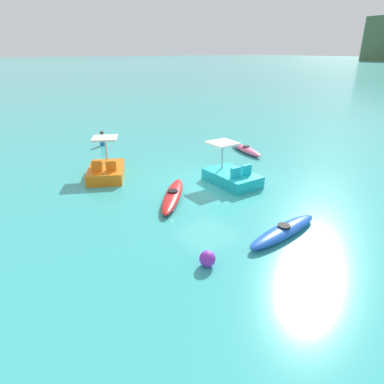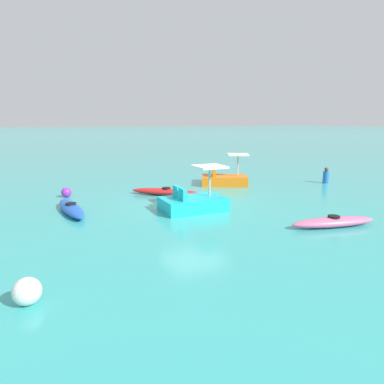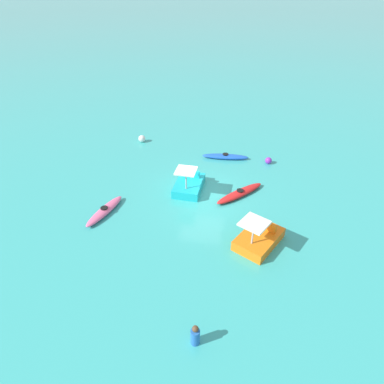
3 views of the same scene
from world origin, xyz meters
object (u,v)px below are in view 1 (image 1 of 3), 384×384
(kayak_red, at_px, (173,195))
(person_near_shore, at_px, (102,139))
(kayak_pink, at_px, (246,149))
(pedal_boat_cyan, at_px, (232,176))
(kayak_blue, at_px, (283,231))
(pedal_boat_orange, at_px, (106,170))
(buoy_purple, at_px, (207,259))

(kayak_red, relative_size, person_near_shore, 3.35)
(kayak_pink, bearing_deg, pedal_boat_cyan, -51.42)
(kayak_pink, bearing_deg, person_near_shore, -135.72)
(pedal_boat_cyan, bearing_deg, kayak_blue, -21.49)
(person_near_shore, bearing_deg, kayak_red, -5.40)
(kayak_red, relative_size, kayak_blue, 0.92)
(kayak_red, height_order, pedal_boat_orange, pedal_boat_orange)
(pedal_boat_cyan, bearing_deg, buoy_purple, -47.94)
(pedal_boat_orange, bearing_deg, kayak_pink, 84.35)
(buoy_purple, xyz_separation_m, person_near_shore, (-13.37, 2.47, 0.16))
(pedal_boat_orange, height_order, person_near_shore, pedal_boat_orange)
(kayak_blue, distance_m, kayak_pink, 9.23)
(pedal_boat_cyan, xyz_separation_m, pedal_boat_orange, (-3.89, -4.09, 0.00))
(pedal_boat_cyan, distance_m, buoy_purple, 6.16)
(kayak_pink, bearing_deg, kayak_red, -66.14)
(kayak_blue, bearing_deg, pedal_boat_cyan, 158.51)
(buoy_purple, bearing_deg, kayak_blue, 87.32)
(kayak_pink, height_order, buoy_purple, buoy_purple)
(kayak_red, distance_m, buoy_purple, 4.49)
(kayak_red, bearing_deg, pedal_boat_cyan, 88.73)
(pedal_boat_orange, xyz_separation_m, person_near_shore, (-5.35, 1.98, 0.05))
(kayak_red, relative_size, pedal_boat_orange, 1.04)
(kayak_red, xyz_separation_m, kayak_blue, (4.33, 1.29, 0.00))
(kayak_blue, xyz_separation_m, kayak_pink, (-7.36, 5.56, 0.00))
(kayak_red, height_order, pedal_boat_cyan, pedal_boat_cyan)
(kayak_blue, distance_m, buoy_purple, 2.90)
(pedal_boat_cyan, xyz_separation_m, person_near_shore, (-9.24, -2.11, 0.05))
(kayak_red, xyz_separation_m, kayak_pink, (-3.03, 6.86, 0.00))
(kayak_red, relative_size, kayak_pink, 1.00)
(pedal_boat_cyan, distance_m, person_near_shore, 9.48)
(kayak_red, distance_m, pedal_boat_cyan, 2.98)
(kayak_blue, relative_size, kayak_pink, 1.08)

